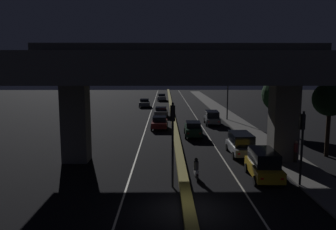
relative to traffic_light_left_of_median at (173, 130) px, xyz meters
The scene contains 21 objects.
ground_plane 4.95m from the traffic_light_left_of_median, 77.89° to the right, with size 200.00×200.00×0.00m, color black.
lane_line_left_inner 32.00m from the traffic_light_left_of_median, 95.15° to the left, with size 0.12×126.00×0.00m, color beige.
lane_line_right_inner 32.16m from the traffic_light_left_of_median, 82.29° to the left, with size 0.12×126.00×0.00m, color beige.
median_divider 31.86m from the traffic_light_left_of_median, 88.71° to the left, with size 0.63×126.00×0.38m, color olive.
sidewalk_right 26.61m from the traffic_light_left_of_median, 69.26° to the left, with size 2.99×126.00×0.12m, color #5B5956.
elevated_overpass 6.84m from the traffic_light_left_of_median, 83.03° to the left, with size 23.07×12.75×9.26m.
traffic_light_left_of_median is the anchor object (origin of this frame).
traffic_light_right_of_median 7.95m from the traffic_light_left_of_median, ahead, with size 0.30×0.49×4.75m.
street_lamp 28.01m from the traffic_light_left_of_median, 73.24° to the left, with size 2.64×0.32×7.44m.
car_taxi_yellow_lead 6.79m from the traffic_light_left_of_median, 13.33° to the left, with size 2.05×4.29×1.92m.
car_silver_second 10.13m from the traffic_light_left_of_median, 51.85° to the left, with size 2.06×4.40×1.86m.
car_dark_green_third 15.96m from the traffic_light_left_of_median, 80.49° to the left, with size 1.99×4.74×1.63m.
car_grey_fourth 24.13m from the traffic_light_left_of_median, 76.02° to the left, with size 2.09×4.29×1.78m.
car_dark_red_lead_oncoming 20.23m from the traffic_light_left_of_median, 93.25° to the left, with size 2.08×4.00×1.52m.
car_grey_second_oncoming 30.50m from the traffic_light_left_of_median, 92.00° to the left, with size 2.15×4.00×1.49m.
car_grey_third_oncoming 44.20m from the traffic_light_left_of_median, 95.79° to the left, with size 2.09×4.52×1.54m.
car_silver_fourth_oncoming 56.77m from the traffic_light_left_of_median, 91.20° to the left, with size 2.02×4.83×1.56m.
motorcycle_white_filtering_near 3.64m from the traffic_light_left_of_median, 40.35° to the left, with size 0.33×1.70×1.45m.
pedestrian_on_sidewalk 11.14m from the traffic_light_left_of_median, 27.04° to the left, with size 0.30×0.30×1.70m.
roadside_tree_kerbside_near 14.91m from the traffic_light_left_of_median, 28.19° to the left, with size 2.81×2.81×6.24m.
roadside_tree_kerbside_mid 21.67m from the traffic_light_left_of_median, 54.30° to the left, with size 4.00×4.00×6.40m.
Camera 1 is at (-1.19, -16.30, 7.26)m, focal length 35.00 mm.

